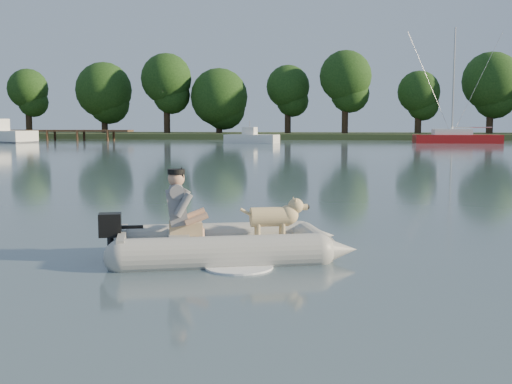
# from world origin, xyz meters

# --- Properties ---
(water) EXTENTS (160.00, 160.00, 0.00)m
(water) POSITION_xyz_m (0.00, 0.00, 0.00)
(water) COLOR slate
(water) RESTS_ON ground
(shore_bank) EXTENTS (160.00, 12.00, 0.70)m
(shore_bank) POSITION_xyz_m (0.00, 62.00, 0.25)
(shore_bank) COLOR #47512D
(shore_bank) RESTS_ON water
(dock) EXTENTS (18.00, 2.00, 1.04)m
(dock) POSITION_xyz_m (-26.00, 52.00, 0.52)
(dock) COLOR #4C331E
(dock) RESTS_ON water
(treeline) EXTENTS (84.66, 7.35, 9.27)m
(treeline) POSITION_xyz_m (5.75, 61.07, 5.30)
(treeline) COLOR #332316
(treeline) RESTS_ON shore_bank
(dinghy) EXTENTS (5.31, 4.51, 1.32)m
(dinghy) POSITION_xyz_m (0.18, 0.32, 0.56)
(dinghy) COLOR #9B9B96
(dinghy) RESTS_ON water
(man) EXTENTS (0.82, 0.75, 1.02)m
(man) POSITION_xyz_m (-0.47, 0.20, 0.74)
(man) COLOR slate
(man) RESTS_ON dinghy
(dog) EXTENTS (0.94, 0.54, 0.59)m
(dog) POSITION_xyz_m (0.76, 0.53, 0.49)
(dog) COLOR tan
(dog) RESTS_ON dinghy
(outboard_motor) EXTENTS (0.45, 0.37, 0.75)m
(outboard_motor) POSITION_xyz_m (-1.34, -0.09, 0.29)
(outboard_motor) COLOR black
(outboard_motor) RESTS_ON dinghy
(motorboat) EXTENTS (5.07, 3.04, 2.01)m
(motorboat) POSITION_xyz_m (-4.69, 46.82, 0.91)
(motorboat) COLOR white
(motorboat) RESTS_ON water
(sailboat) EXTENTS (7.28, 2.35, 9.94)m
(sailboat) POSITION_xyz_m (12.80, 48.25, 0.44)
(sailboat) COLOR #9D1213
(sailboat) RESTS_ON water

